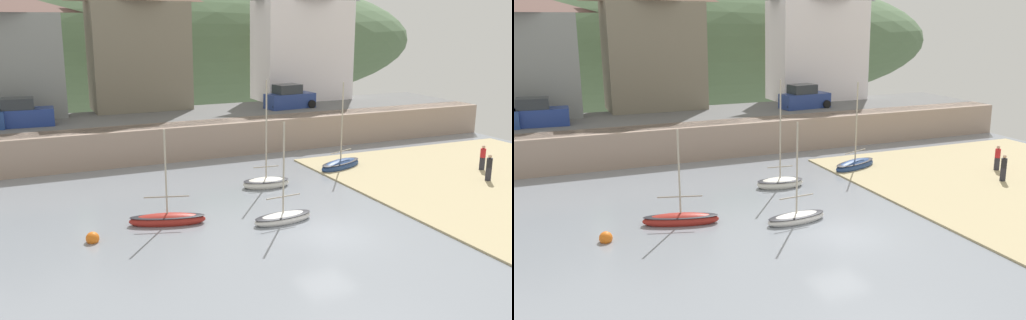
% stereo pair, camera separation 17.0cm
% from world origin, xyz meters
% --- Properties ---
extents(quay_seawall, '(48.00, 9.40, 2.40)m').
position_xyz_m(quay_seawall, '(0.00, 17.50, 1.36)').
color(quay_seawall, gray).
rests_on(quay_seawall, ground).
extents(hillside_backdrop, '(80.00, 44.00, 18.87)m').
position_xyz_m(hillside_backdrop, '(3.62, 55.20, 6.61)').
color(hillside_backdrop, '#526D4B').
rests_on(hillside_backdrop, ground).
extents(waterfront_building_left, '(8.84, 5.13, 9.28)m').
position_xyz_m(waterfront_building_left, '(-13.06, 25.20, 7.11)').
color(waterfront_building_left, gray).
rests_on(waterfront_building_left, ground).
extents(waterfront_building_centre, '(7.96, 4.60, 11.06)m').
position_xyz_m(waterfront_building_centre, '(-2.80, 25.20, 8.04)').
color(waterfront_building_centre, '#766D5B').
rests_on(waterfront_building_centre, ground).
extents(waterfront_building_right, '(8.60, 4.66, 11.24)m').
position_xyz_m(waterfront_building_right, '(11.96, 25.20, 8.12)').
color(waterfront_building_right, white).
rests_on(waterfront_building_right, ground).
extents(church_with_spire, '(3.00, 3.00, 15.50)m').
position_xyz_m(church_with_spire, '(14.04, 29.20, 10.38)').
color(church_with_spire, tan).
rests_on(church_with_spire, ground).
extents(sailboat_white_hull, '(2.92, 1.57, 6.43)m').
position_xyz_m(sailboat_white_hull, '(0.62, 8.03, 0.28)').
color(sailboat_white_hull, silver).
rests_on(sailboat_white_hull, ground).
extents(rowboat_small_beached, '(3.21, 1.36, 5.07)m').
position_xyz_m(rowboat_small_beached, '(-1.09, 2.29, 0.24)').
color(rowboat_small_beached, silver).
rests_on(rowboat_small_beached, ground).
extents(sailboat_nearest_shore, '(3.78, 1.92, 4.80)m').
position_xyz_m(sailboat_nearest_shore, '(-6.33, 4.23, 0.25)').
color(sailboat_nearest_shore, '#A2251E').
rests_on(sailboat_nearest_shore, ground).
extents(sailboat_tall_mast, '(3.82, 2.41, 5.87)m').
position_xyz_m(sailboat_tall_mast, '(6.80, 9.82, 0.29)').
color(sailboat_tall_mast, navy).
rests_on(sailboat_tall_mast, ground).
extents(parked_car_by_wall, '(4.19, 1.94, 1.95)m').
position_xyz_m(parked_car_by_wall, '(-12.04, 20.70, 3.20)').
color(parked_car_by_wall, navy).
rests_on(parked_car_by_wall, ground).
extents(parked_car_end_of_row, '(4.27, 2.17, 1.95)m').
position_xyz_m(parked_car_end_of_row, '(8.48, 20.70, 3.20)').
color(parked_car_end_of_row, navy).
rests_on(parked_car_end_of_row, ground).
extents(person_on_slipway, '(0.34, 0.34, 1.62)m').
position_xyz_m(person_on_slipway, '(13.31, 3.57, 0.98)').
color(person_on_slipway, '#282833').
rests_on(person_on_slipway, ground).
extents(person_near_water, '(0.34, 0.34, 1.62)m').
position_xyz_m(person_near_water, '(14.88, 5.68, 0.98)').
color(person_near_water, '#282833').
rests_on(person_near_water, ground).
extents(mooring_buoy, '(0.59, 0.59, 0.59)m').
position_xyz_m(mooring_buoy, '(-9.97, 3.32, 0.18)').
color(mooring_buoy, orange).
rests_on(mooring_buoy, ground).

